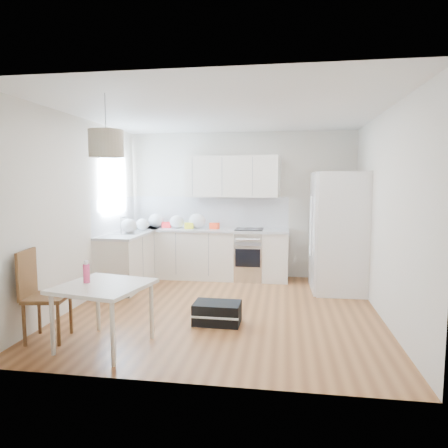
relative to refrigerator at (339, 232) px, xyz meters
name	(u,v)px	position (x,y,z in m)	size (l,w,h in m)	color
floor	(224,309)	(-1.70, -1.26, -0.97)	(4.20, 4.20, 0.00)	brown
ceiling	(224,112)	(-1.70, -1.26, 1.73)	(4.20, 4.20, 0.00)	white
wall_back	(240,205)	(-1.70, 0.84, 0.38)	(4.20, 4.20, 0.00)	beige
wall_left	(80,212)	(-3.80, -1.26, 0.38)	(4.20, 4.20, 0.00)	beige
wall_right	(385,215)	(0.40, -1.26, 0.38)	(4.20, 4.20, 0.00)	beige
window_glassblock	(114,184)	(-3.79, -0.11, 0.78)	(0.02, 1.00, 1.00)	#BFE0F9
cabinets_back	(206,254)	(-2.30, 0.54, -0.53)	(3.00, 0.60, 0.88)	silver
cabinets_left	(133,259)	(-3.50, -0.06, -0.53)	(0.60, 1.80, 0.88)	silver
counter_back	(206,230)	(-2.30, 0.54, -0.07)	(3.02, 0.64, 0.04)	#B6B9BC
counter_left	(132,233)	(-3.50, -0.06, -0.07)	(0.64, 1.82, 0.04)	#B6B9BC
backsplash_back	(209,212)	(-2.30, 0.84, 0.24)	(3.00, 0.01, 0.58)	white
backsplash_left	(115,215)	(-3.80, -0.06, 0.24)	(0.01, 1.80, 0.58)	white
upper_cabinets	(231,177)	(-1.85, 0.68, 0.91)	(1.70, 0.32, 0.75)	silver
range_oven	(249,256)	(-1.50, 0.54, -0.53)	(0.50, 0.61, 0.88)	silver
sink	(131,232)	(-3.50, -0.11, -0.05)	(0.50, 0.80, 0.16)	silver
refrigerator	(339,232)	(0.00, 0.00, 0.00)	(0.92, 0.97, 1.94)	white
dining_table	(104,291)	(-2.79, -2.69, -0.36)	(1.02, 1.02, 0.69)	beige
dining_chair	(47,295)	(-3.50, -2.61, -0.46)	(0.43, 0.43, 1.03)	#502E18
drink_bottle	(86,272)	(-3.00, -2.65, -0.16)	(0.07, 0.07, 0.25)	#EA4174
gym_bag	(217,313)	(-1.70, -1.82, -0.84)	(0.58, 0.38, 0.27)	black
pendant_lamp	(106,144)	(-2.76, -2.59, 1.21)	(0.37, 0.37, 0.28)	#B7A78D
grocery_bag_a	(156,221)	(-3.28, 0.60, 0.08)	(0.29, 0.25, 0.26)	white
grocery_bag_b	(177,222)	(-2.85, 0.54, 0.07)	(0.27, 0.23, 0.24)	white
grocery_bag_c	(197,221)	(-2.47, 0.57, 0.09)	(0.31, 0.26, 0.28)	white
grocery_bag_d	(143,224)	(-3.39, 0.17, 0.05)	(0.23, 0.19, 0.21)	white
grocery_bag_e	(129,226)	(-3.48, -0.24, 0.07)	(0.27, 0.23, 0.24)	white
snack_orange	(214,226)	(-2.14, 0.53, 0.01)	(0.16, 0.10, 0.11)	red
snack_yellow	(189,226)	(-2.61, 0.49, 0.01)	(0.17, 0.10, 0.11)	yellow
snack_red	(167,225)	(-3.07, 0.58, 0.01)	(0.16, 0.10, 0.11)	red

